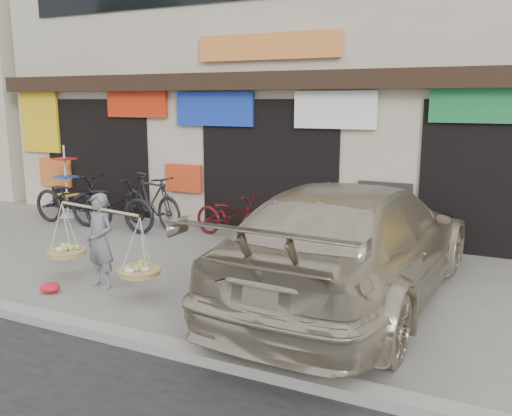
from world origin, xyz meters
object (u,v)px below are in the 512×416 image
at_px(street_vendor, 100,245).
at_px(bike_0, 73,199).
at_px(bike_3, 112,203).
at_px(suv, 354,242).
at_px(display_rack, 66,188).
at_px(bike_1, 151,201).
at_px(bike_2, 231,215).

relative_size(street_vendor, bike_0, 0.99).
bearing_deg(bike_3, bike_0, 90.67).
distance_m(bike_3, suv, 5.92).
bearing_deg(bike_0, suv, -103.94).
distance_m(street_vendor, suv, 3.61).
relative_size(bike_3, display_rack, 1.31).
bearing_deg(bike_1, suv, -97.42).
bearing_deg(display_rack, bike_0, -37.59).
bearing_deg(street_vendor, bike_1, 125.46).
xyz_separation_m(bike_1, suv, (5.04, -2.30, 0.23)).
bearing_deg(bike_0, street_vendor, -130.22).
bearing_deg(bike_1, bike_2, -73.92).
bearing_deg(bike_1, bike_3, 149.00).
height_order(street_vendor, suv, suv).
relative_size(bike_0, bike_1, 1.12).
distance_m(street_vendor, bike_2, 3.38).
relative_size(street_vendor, bike_2, 1.26).
bearing_deg(street_vendor, bike_2, 94.34).
bearing_deg(suv, bike_3, -14.17).
bearing_deg(bike_0, bike_2, -81.23).
height_order(street_vendor, bike_3, street_vendor).
height_order(bike_2, suv, suv).
height_order(bike_1, suv, suv).
relative_size(bike_1, suv, 0.34).
bearing_deg(bike_0, bike_1, -71.17).
relative_size(bike_2, display_rack, 1.03).
bearing_deg(display_rack, suv, -17.46).
distance_m(bike_3, display_rack, 1.96).
distance_m(street_vendor, bike_0, 4.34).
bearing_deg(bike_0, bike_3, -89.33).
relative_size(street_vendor, bike_1, 1.11).
relative_size(bike_1, bike_2, 1.13).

